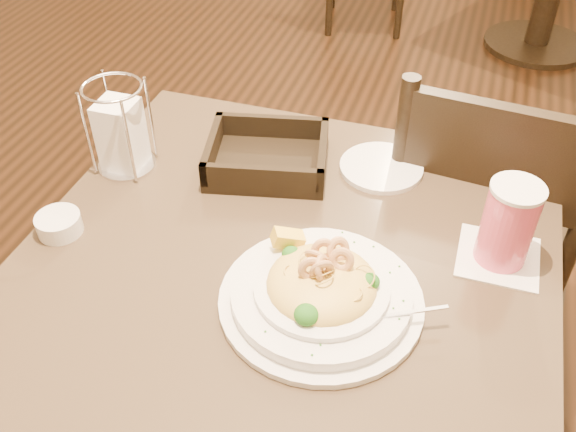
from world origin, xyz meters
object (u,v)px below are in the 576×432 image
(side_plate, at_px, (381,167))
(dining_chair_near, at_px, (478,233))
(butter_ramekin, at_px, (59,224))
(napkin_caddy, at_px, (121,133))
(pasta_bowl, at_px, (321,290))
(drink_glass, at_px, (508,225))
(main_table, at_px, (285,345))
(bread_basket, at_px, (267,158))

(side_plate, bearing_deg, dining_chair_near, 34.16)
(butter_ramekin, bearing_deg, napkin_caddy, 85.49)
(pasta_bowl, height_order, drink_glass, drink_glass)
(dining_chair_near, height_order, napkin_caddy, dining_chair_near)
(main_table, distance_m, butter_ramekin, 0.48)
(side_plate, xyz_separation_m, butter_ramekin, (-0.51, -0.35, 0.01))
(main_table, xyz_separation_m, dining_chair_near, (0.33, 0.45, -0.01))
(main_table, relative_size, side_plate, 5.43)
(dining_chair_near, relative_size, side_plate, 5.61)
(dining_chair_near, distance_m, side_plate, 0.37)
(dining_chair_near, xyz_separation_m, butter_ramekin, (-0.73, -0.51, 0.26))
(main_table, distance_m, pasta_bowl, 0.29)
(bread_basket, xyz_separation_m, side_plate, (0.22, 0.06, -0.02))
(drink_glass, xyz_separation_m, napkin_caddy, (-0.73, 0.04, 0.00))
(drink_glass, relative_size, bread_basket, 0.57)
(main_table, bearing_deg, drink_glass, 18.14)
(pasta_bowl, bearing_deg, drink_glass, 35.87)
(dining_chair_near, distance_m, bread_basket, 0.56)
(bread_basket, height_order, napkin_caddy, napkin_caddy)
(bread_basket, bearing_deg, dining_chair_near, 25.79)
(napkin_caddy, bearing_deg, drink_glass, -3.48)
(dining_chair_near, bearing_deg, main_table, 59.40)
(pasta_bowl, distance_m, butter_ramekin, 0.49)
(main_table, height_order, pasta_bowl, pasta_bowl)
(main_table, bearing_deg, pasta_bowl, -41.63)
(bread_basket, bearing_deg, side_plate, 15.85)
(dining_chair_near, relative_size, drink_glass, 6.09)
(main_table, relative_size, pasta_bowl, 2.54)
(dining_chair_near, relative_size, butter_ramekin, 11.75)
(bread_basket, bearing_deg, pasta_bowl, -57.78)
(pasta_bowl, distance_m, drink_glass, 0.32)
(main_table, height_order, side_plate, side_plate)
(side_plate, bearing_deg, main_table, -109.47)
(drink_glass, distance_m, napkin_caddy, 0.73)
(main_table, distance_m, bread_basket, 0.37)
(pasta_bowl, relative_size, drink_glass, 2.32)
(drink_glass, relative_size, side_plate, 0.92)
(side_plate, bearing_deg, bread_basket, -164.15)
(drink_glass, xyz_separation_m, butter_ramekin, (-0.75, -0.17, -0.06))
(dining_chair_near, distance_m, butter_ramekin, 0.92)
(drink_glass, distance_m, bread_basket, 0.48)
(pasta_bowl, bearing_deg, main_table, 138.37)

